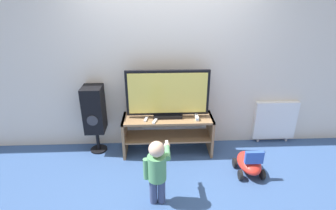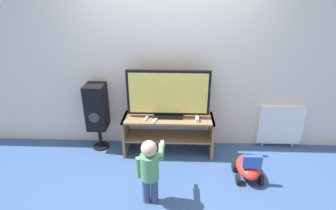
{
  "view_description": "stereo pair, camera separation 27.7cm",
  "coord_description": "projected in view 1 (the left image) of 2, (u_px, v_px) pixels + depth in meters",
  "views": [
    {
      "loc": [
        -0.15,
        -3.13,
        2.22
      ],
      "look_at": [
        0.0,
        0.13,
        0.8
      ],
      "focal_mm": 28.0,
      "sensor_mm": 36.0,
      "label": 1
    },
    {
      "loc": [
        0.13,
        -3.13,
        2.22
      ],
      "look_at": [
        0.0,
        0.13,
        0.8
      ],
      "focal_mm": 28.0,
      "sensor_mm": 36.0,
      "label": 2
    }
  ],
  "objects": [
    {
      "name": "ground_plane",
      "position": [
        168.0,
        159.0,
        3.76
      ],
      "size": [
        16.0,
        16.0,
        0.0
      ],
      "primitive_type": "plane",
      "color": "#38568C"
    },
    {
      "name": "wall_back",
      "position": [
        167.0,
        62.0,
        3.7
      ],
      "size": [
        10.0,
        0.06,
        2.6
      ],
      "color": "silver",
      "rests_on": "ground_plane"
    },
    {
      "name": "tv_stand",
      "position": [
        168.0,
        129.0,
        3.8
      ],
      "size": [
        1.29,
        0.42,
        0.57
      ],
      "color": "#93704C",
      "rests_on": "ground_plane"
    },
    {
      "name": "television",
      "position": [
        168.0,
        95.0,
        3.61
      ],
      "size": [
        1.15,
        0.2,
        0.69
      ],
      "color": "black",
      "rests_on": "tv_stand"
    },
    {
      "name": "game_console",
      "position": [
        197.0,
        117.0,
        3.68
      ],
      "size": [
        0.04,
        0.19,
        0.05
      ],
      "color": "white",
      "rests_on": "tv_stand"
    },
    {
      "name": "remote_primary",
      "position": [
        146.0,
        119.0,
        3.64
      ],
      "size": [
        0.06,
        0.13,
        0.03
      ],
      "color": "white",
      "rests_on": "tv_stand"
    },
    {
      "name": "remote_secondary",
      "position": [
        155.0,
        121.0,
        3.58
      ],
      "size": [
        0.07,
        0.13,
        0.03
      ],
      "color": "white",
      "rests_on": "tv_stand"
    },
    {
      "name": "child",
      "position": [
        157.0,
        168.0,
        2.82
      ],
      "size": [
        0.3,
        0.46,
        0.8
      ],
      "color": "#3F4C72",
      "rests_on": "ground_plane"
    },
    {
      "name": "speaker_tower",
      "position": [
        94.0,
        110.0,
        3.72
      ],
      "size": [
        0.28,
        0.33,
        1.01
      ],
      "color": "black",
      "rests_on": "ground_plane"
    },
    {
      "name": "ride_on_toy",
      "position": [
        249.0,
        163.0,
        3.41
      ],
      "size": [
        0.33,
        0.48,
        0.41
      ],
      "color": "red",
      "rests_on": "ground_plane"
    },
    {
      "name": "radiator",
      "position": [
        275.0,
        120.0,
        4.08
      ],
      "size": [
        0.66,
        0.08,
        0.68
      ],
      "color": "white",
      "rests_on": "ground_plane"
    }
  ]
}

